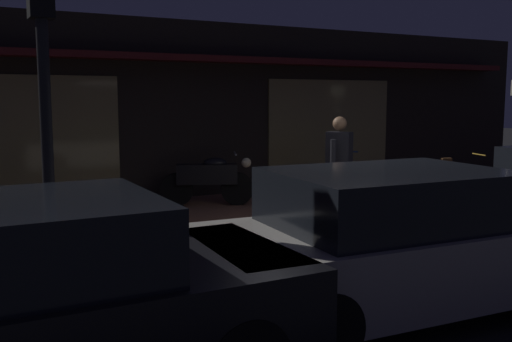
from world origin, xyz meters
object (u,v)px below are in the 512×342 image
Objects in this scene: person_bystander at (339,167)px; parked_car_far at (397,242)px; motorcycle at (209,178)px; bicycle_extra at (457,184)px; bicycle_parked at (339,181)px; traffic_light_pole at (43,61)px; parked_car_near at (12,305)px.

person_bystander is 0.40× the size of parked_car_far.
motorcycle is 4.64m from bicycle_extra.
bicycle_parked is (2.48, -0.63, -0.14)m from motorcycle.
bicycle_parked is 0.40× the size of traffic_light_pole.
motorcycle is 0.96× the size of person_bystander.
parked_car_near is at bearing -148.31° from person_bystander.
motorcycle is 0.38× the size of parked_car_far.
motorcycle is 2.56m from bicycle_parked.
traffic_light_pole is at bearing -134.58° from motorcycle.
traffic_light_pole is at bearing -154.79° from bicycle_parked.
bicycle_extra is 0.96× the size of person_bystander.
person_bystander is at bearing -127.22° from bicycle_parked.
traffic_light_pole reaches higher than motorcycle.
parked_car_far is (-2.85, -4.75, 0.20)m from bicycle_parked.
parked_car_far reaches higher than bicycle_parked.
parked_car_near is at bearing -106.04° from traffic_light_pole.
bicycle_extra is 5.70m from parked_car_far.
motorcycle is at bearing 165.83° from bicycle_parked.
motorcycle is 1.12× the size of bicycle_parked.
traffic_light_pole reaches higher than parked_car_near.
person_bystander is 0.46× the size of traffic_light_pole.
parked_car_near is 3.53m from parked_car_far.
bicycle_parked is at bearing 37.04° from parked_car_near.
bicycle_parked is 0.34× the size of parked_car_far.
traffic_light_pole reaches higher than bicycle_extra.
motorcycle is at bearing 154.73° from bicycle_extra.
traffic_light_pole is 0.85× the size of parked_car_far.
traffic_light_pole is (-7.49, -1.36, 1.97)m from bicycle_extra.
parked_car_near is at bearing -142.96° from bicycle_parked.
person_bystander reaches higher than parked_car_near.
motorcycle is at bearing 45.42° from traffic_light_pole.
motorcycle is at bearing 54.37° from parked_car_near.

